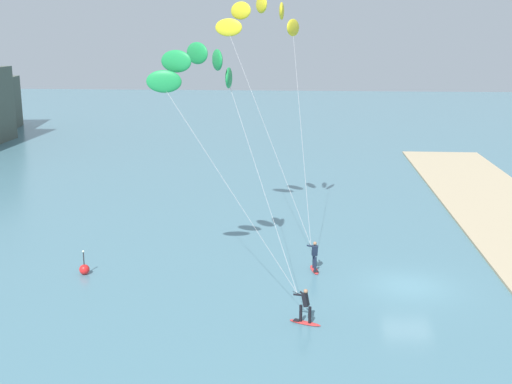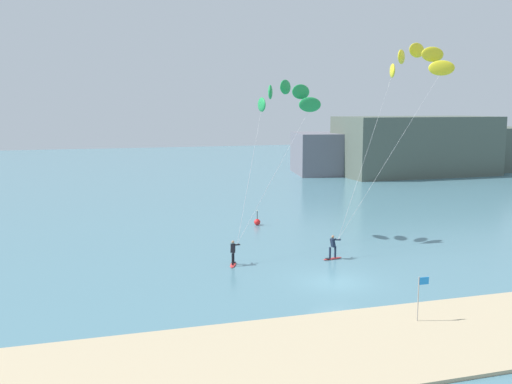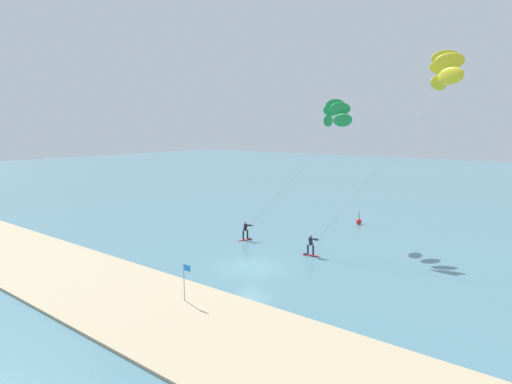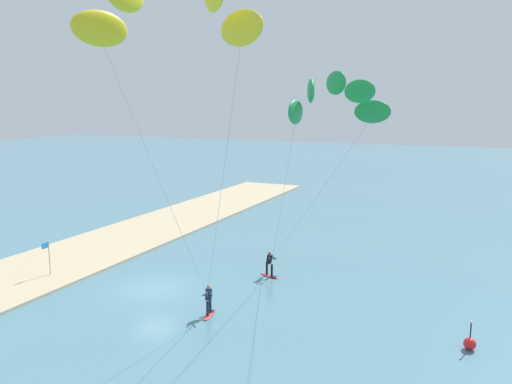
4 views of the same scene
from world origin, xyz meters
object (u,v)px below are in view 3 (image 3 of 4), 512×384
(marker_buoy, at_px, (359,221))
(beach_flag, at_px, (186,275))
(kitesurfer_nearshore, at_px, (439,77))
(kitesurfer_mid_water, at_px, (331,118))

(marker_buoy, bearing_deg, beach_flag, -88.39)
(kitesurfer_nearshore, distance_m, beach_flag, 21.51)
(kitesurfer_nearshore, distance_m, kitesurfer_mid_water, 10.15)
(marker_buoy, height_order, beach_flag, beach_flag)
(beach_flag, bearing_deg, kitesurfer_nearshore, 60.71)
(kitesurfer_nearshore, relative_size, kitesurfer_mid_water, 1.22)
(kitesurfer_nearshore, height_order, marker_buoy, kitesurfer_nearshore)
(kitesurfer_nearshore, distance_m, marker_buoy, 18.60)
(kitesurfer_mid_water, bearing_deg, kitesurfer_nearshore, -14.49)
(kitesurfer_nearshore, bearing_deg, beach_flag, -119.29)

